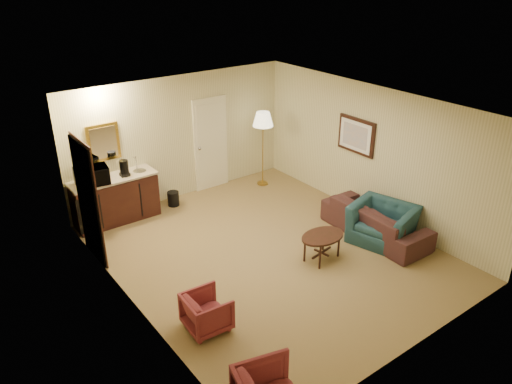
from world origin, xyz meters
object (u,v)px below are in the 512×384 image
(wetbar_cabinet, at_px, (116,199))
(waste_bin, at_px, (173,199))
(sofa, at_px, (376,216))
(floor_lamp, at_px, (263,149))
(coffee_maker, at_px, (124,168))
(microwave, at_px, (91,174))
(coffee_table, at_px, (322,247))
(rose_chair_near, at_px, (207,310))
(teal_armchair, at_px, (383,218))

(wetbar_cabinet, relative_size, waste_bin, 5.43)
(sofa, height_order, floor_lamp, floor_lamp)
(coffee_maker, bearing_deg, microwave, 163.42)
(floor_lamp, xyz_separation_m, coffee_maker, (-3.13, 0.25, 0.23))
(wetbar_cabinet, xyz_separation_m, coffee_table, (2.25, -3.42, -0.23))
(coffee_table, bearing_deg, floor_lamp, 70.46)
(wetbar_cabinet, height_order, rose_chair_near, wetbar_cabinet)
(coffee_table, distance_m, microwave, 4.37)
(rose_chair_near, bearing_deg, microwave, 6.47)
(wetbar_cabinet, relative_size, coffee_maker, 5.18)
(wetbar_cabinet, height_order, microwave, microwave)
(coffee_table, height_order, coffee_maker, coffee_maker)
(waste_bin, bearing_deg, microwave, -179.69)
(wetbar_cabinet, bearing_deg, coffee_maker, -18.13)
(sofa, height_order, waste_bin, sofa)
(wetbar_cabinet, relative_size, microwave, 2.76)
(teal_armchair, relative_size, rose_chair_near, 1.80)
(rose_chair_near, height_order, floor_lamp, floor_lamp)
(sofa, xyz_separation_m, waste_bin, (-2.41, 3.35, -0.26))
(floor_lamp, bearing_deg, wetbar_cabinet, 174.54)
(sofa, height_order, rose_chair_near, sofa)
(rose_chair_near, relative_size, coffee_maker, 1.89)
(sofa, xyz_separation_m, coffee_table, (-1.35, 0.00, -0.18))
(microwave, distance_m, coffee_maker, 0.63)
(sofa, bearing_deg, rose_chair_near, 97.06)
(teal_armchair, distance_m, floor_lamp, 3.33)
(coffee_maker, bearing_deg, sofa, -61.96)
(teal_armchair, height_order, waste_bin, teal_armchair)
(wetbar_cabinet, distance_m, microwave, 0.78)
(sofa, xyz_separation_m, teal_armchair, (-0.05, -0.20, 0.06))
(floor_lamp, height_order, coffee_maker, floor_lamp)
(teal_armchair, xyz_separation_m, coffee_table, (-1.30, 0.20, -0.24))
(floor_lamp, distance_m, waste_bin, 2.28)
(waste_bin, relative_size, coffee_maker, 0.95)
(coffee_table, relative_size, floor_lamp, 0.48)
(microwave, relative_size, coffee_maker, 1.88)
(waste_bin, bearing_deg, coffee_maker, -179.92)
(rose_chair_near, distance_m, waste_bin, 3.96)
(wetbar_cabinet, distance_m, coffee_table, 4.10)
(waste_bin, bearing_deg, sofa, -54.32)
(sofa, relative_size, floor_lamp, 1.24)
(wetbar_cabinet, xyz_separation_m, coffee_maker, (0.22, -0.07, 0.62))
(coffee_maker, bearing_deg, wetbar_cabinet, 144.63)
(sofa, bearing_deg, coffee_maker, 47.35)
(microwave, height_order, coffee_maker, microwave)
(teal_armchair, bearing_deg, microwave, -147.25)
(wetbar_cabinet, relative_size, teal_armchair, 1.52)
(rose_chair_near, relative_size, coffee_table, 0.74)
(rose_chair_near, xyz_separation_m, waste_bin, (1.44, 3.69, -0.15))
(rose_chair_near, distance_m, coffee_maker, 3.80)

